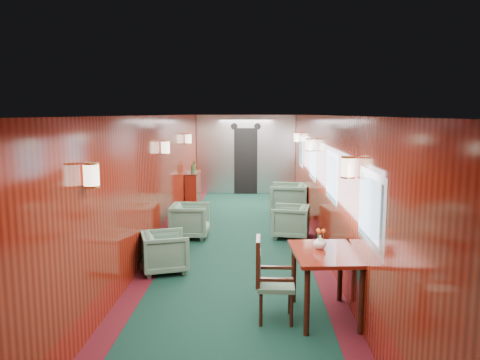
{
  "coord_description": "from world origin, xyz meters",
  "views": [
    {
      "loc": [
        0.3,
        -8.25,
        2.43
      ],
      "look_at": [
        0.0,
        0.74,
        1.15
      ],
      "focal_mm": 35.0,
      "sensor_mm": 36.0,
      "label": 1
    }
  ],
  "objects": [
    {
      "name": "room",
      "position": [
        0.0,
        0.0,
        1.63
      ],
      "size": [
        12.0,
        12.1,
        2.4
      ],
      "color": "black",
      "rests_on": "ground"
    },
    {
      "name": "wall_sconces",
      "position": [
        0.0,
        0.57,
        1.79
      ],
      "size": [
        2.97,
        7.97,
        0.25
      ],
      "color": "#FFEEC6",
      "rests_on": "ground"
    },
    {
      "name": "bulkhead",
      "position": [
        0.0,
        5.91,
        1.18
      ],
      "size": [
        2.98,
        0.17,
        2.39
      ],
      "color": "silver",
      "rests_on": "ground"
    },
    {
      "name": "armchair_right_far",
      "position": [
        1.09,
        2.75,
        0.39
      ],
      "size": [
        0.96,
        0.94,
        0.79
      ],
      "primitive_type": "imported",
      "rotation": [
        0.0,
        0.0,
        -1.69
      ],
      "color": "#1E4737",
      "rests_on": "ground"
    },
    {
      "name": "flower_vase",
      "position": [
        1.08,
        -2.74,
        0.9
      ],
      "size": [
        0.2,
        0.2,
        0.17
      ],
      "primitive_type": "imported",
      "rotation": [
        0.0,
        0.0,
        0.3
      ],
      "color": "silver",
      "rests_on": "dining_table"
    },
    {
      "name": "windows_right",
      "position": [
        1.49,
        0.25,
        1.45
      ],
      "size": [
        0.02,
        8.6,
        0.8
      ],
      "color": "#ADAFB4",
      "rests_on": "ground"
    },
    {
      "name": "credenza",
      "position": [
        -1.34,
        3.84,
        0.47
      ],
      "size": [
        0.32,
        1.02,
        1.19
      ],
      "color": "maroon",
      "rests_on": "ground"
    },
    {
      "name": "armchair_left_near",
      "position": [
        -1.09,
        -1.3,
        0.31
      ],
      "size": [
        0.86,
        0.85,
        0.63
      ],
      "primitive_type": "imported",
      "rotation": [
        0.0,
        0.0,
        1.89
      ],
      "color": "#1E4737",
      "rests_on": "ground"
    },
    {
      "name": "armchair_right_near",
      "position": [
        0.99,
        0.79,
        0.32
      ],
      "size": [
        0.82,
        0.8,
        0.64
      ],
      "primitive_type": "imported",
      "rotation": [
        0.0,
        0.0,
        -1.75
      ],
      "color": "#1E4737",
      "rests_on": "ground"
    },
    {
      "name": "armchair_left_far",
      "position": [
        -0.98,
        0.71,
        0.34
      ],
      "size": [
        0.74,
        0.72,
        0.67
      ],
      "primitive_type": "imported",
      "rotation": [
        0.0,
        0.0,
        1.57
      ],
      "color": "#1E4737",
      "rests_on": "ground"
    },
    {
      "name": "dining_table",
      "position": [
        1.14,
        -2.86,
        0.68
      ],
      "size": [
        0.84,
        1.14,
        0.81
      ],
      "rotation": [
        0.0,
        0.0,
        0.07
      ],
      "color": "maroon",
      "rests_on": "ground"
    },
    {
      "name": "side_chair",
      "position": [
        0.45,
        -2.96,
        0.54
      ],
      "size": [
        0.45,
        0.48,
        1.0
      ],
      "rotation": [
        0.0,
        0.0,
        -0.02
      ],
      "color": "#1E4737",
      "rests_on": "ground"
    }
  ]
}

